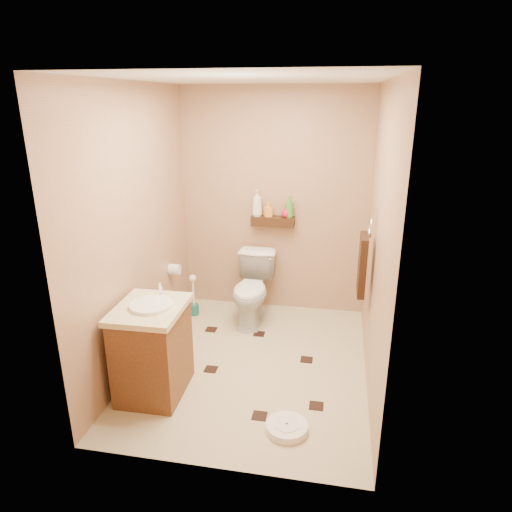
# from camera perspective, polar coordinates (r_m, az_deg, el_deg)

# --- Properties ---
(ground) EXTENTS (2.50, 2.50, 0.00)m
(ground) POSITION_cam_1_polar(r_m,az_deg,el_deg) (4.22, -0.46, -13.28)
(ground) COLOR #C0B08C
(ground) RESTS_ON ground
(wall_back) EXTENTS (2.00, 0.04, 2.40)m
(wall_back) POSITION_cam_1_polar(r_m,az_deg,el_deg) (4.91, 2.29, 6.62)
(wall_back) COLOR tan
(wall_back) RESTS_ON ground
(wall_front) EXTENTS (2.00, 0.04, 2.40)m
(wall_front) POSITION_cam_1_polar(r_m,az_deg,el_deg) (2.58, -5.82, -5.37)
(wall_front) COLOR tan
(wall_front) RESTS_ON ground
(wall_left) EXTENTS (0.04, 2.50, 2.40)m
(wall_left) POSITION_cam_1_polar(r_m,az_deg,el_deg) (4.03, -14.64, 3.17)
(wall_left) COLOR tan
(wall_left) RESTS_ON ground
(wall_right) EXTENTS (0.04, 2.50, 2.40)m
(wall_right) POSITION_cam_1_polar(r_m,az_deg,el_deg) (3.67, 15.01, 1.60)
(wall_right) COLOR tan
(wall_right) RESTS_ON ground
(ceiling) EXTENTS (2.00, 2.50, 0.02)m
(ceiling) POSITION_cam_1_polar(r_m,az_deg,el_deg) (3.57, -0.57, 21.31)
(ceiling) COLOR silver
(ceiling) RESTS_ON wall_back
(wall_shelf) EXTENTS (0.46, 0.14, 0.10)m
(wall_shelf) POSITION_cam_1_polar(r_m,az_deg,el_deg) (4.88, 2.12, 4.36)
(wall_shelf) COLOR #3C2310
(wall_shelf) RESTS_ON wall_back
(floor_accents) EXTENTS (1.25, 1.35, 0.01)m
(floor_accents) POSITION_cam_1_polar(r_m,az_deg,el_deg) (4.20, 0.30, -13.48)
(floor_accents) COLOR black
(floor_accents) RESTS_ON ground
(toilet) EXTENTS (0.41, 0.71, 0.72)m
(toilet) POSITION_cam_1_polar(r_m,az_deg,el_deg) (4.81, -0.46, -4.20)
(toilet) COLOR white
(toilet) RESTS_ON ground
(vanity) EXTENTS (0.52, 0.63, 0.88)m
(vanity) POSITION_cam_1_polar(r_m,az_deg,el_deg) (3.77, -12.79, -11.22)
(vanity) COLOR brown
(vanity) RESTS_ON ground
(bathroom_scale) EXTENTS (0.33, 0.33, 0.06)m
(bathroom_scale) POSITION_cam_1_polar(r_m,az_deg,el_deg) (3.50, 3.86, -20.59)
(bathroom_scale) COLOR white
(bathroom_scale) RESTS_ON ground
(toilet_brush) EXTENTS (0.11, 0.11, 0.47)m
(toilet_brush) POSITION_cam_1_polar(r_m,az_deg,el_deg) (5.06, -7.80, -5.55)
(toilet_brush) COLOR #19645A
(toilet_brush) RESTS_ON ground
(towel_ring) EXTENTS (0.12, 0.30, 0.76)m
(towel_ring) POSITION_cam_1_polar(r_m,az_deg,el_deg) (3.98, 13.22, -0.75)
(towel_ring) COLOR silver
(towel_ring) RESTS_ON wall_right
(toilet_paper) EXTENTS (0.12, 0.11, 0.12)m
(toilet_paper) POSITION_cam_1_polar(r_m,az_deg,el_deg) (4.76, -10.17, -1.65)
(toilet_paper) COLOR white
(toilet_paper) RESTS_ON wall_left
(bottle_a) EXTENTS (0.13, 0.13, 0.28)m
(bottle_a) POSITION_cam_1_polar(r_m,az_deg,el_deg) (4.86, 0.15, 6.64)
(bottle_a) COLOR silver
(bottle_a) RESTS_ON wall_shelf
(bottle_b) EXTENTS (0.10, 0.10, 0.16)m
(bottle_b) POSITION_cam_1_polar(r_m,az_deg,el_deg) (4.86, 1.52, 5.86)
(bottle_b) COLOR #FF9A35
(bottle_b) RESTS_ON wall_shelf
(bottle_c) EXTENTS (0.13, 0.13, 0.14)m
(bottle_c) POSITION_cam_1_polar(r_m,az_deg,el_deg) (4.83, 3.80, 5.62)
(bottle_c) COLOR red
(bottle_c) RESTS_ON wall_shelf
(bottle_d) EXTENTS (0.11, 0.11, 0.23)m
(bottle_d) POSITION_cam_1_polar(r_m,az_deg,el_deg) (4.82, 4.19, 6.14)
(bottle_d) COLOR green
(bottle_d) RESTS_ON wall_shelf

